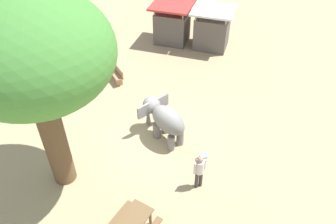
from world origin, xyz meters
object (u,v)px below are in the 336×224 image
market_stall_white (212,30)px  feed_bucket (203,157)px  shade_tree_main (28,54)px  picnic_table_near (132,224)px  person_handler (200,170)px  elephant (164,118)px  wooden_bench (116,73)px  market_stall_red (172,25)px

market_stall_white → feed_bucket: (1.68, -9.73, -0.98)m
shade_tree_main → picnic_table_near: (3.47, -1.48, -4.97)m
picnic_table_near → feed_bucket: picnic_table_near is taller
person_handler → shade_tree_main: size_ratio=0.22×
shade_tree_main → market_stall_white: (3.34, 12.23, -4.42)m
elephant → person_handler: bearing=165.8°
person_handler → elephant: bearing=1.3°
shade_tree_main → wooden_bench: bearing=97.0°
elephant → feed_bucket: 2.34m
picnic_table_near → market_stall_white: 13.72m
market_stall_white → elephant: bearing=-91.9°
elephant → market_stall_white: bearing=-59.3°
market_stall_red → picnic_table_near: bearing=-78.7°
wooden_bench → picnic_table_near: (4.31, -8.36, 0.12)m
elephant → feed_bucket: size_ratio=6.60×
shade_tree_main → feed_bucket: bearing=26.5°
person_handler → market_stall_red: (-4.39, 11.10, 0.19)m
feed_bucket → market_stall_white: bearing=99.8°
shade_tree_main → picnic_table_near: size_ratio=4.16×
picnic_table_near → feed_bucket: 4.29m
market_stall_red → wooden_bench: bearing=-106.4°
wooden_bench → market_stall_red: size_ratio=0.51×
elephant → market_stall_white: size_ratio=0.94×
picnic_table_near → person_handler: bearing=-18.7°
market_stall_red → person_handler: bearing=-68.4°
person_handler → shade_tree_main: bearing=60.5°
market_stall_white → feed_bucket: size_ratio=7.00×
person_handler → market_stall_white: size_ratio=0.64×
person_handler → wooden_bench: 8.30m
market_stall_red → market_stall_white: same height
wooden_bench → market_stall_white: 6.82m
feed_bucket → shade_tree_main: bearing=-153.5°
market_stall_red → feed_bucket: bearing=-66.3°
elephant → shade_tree_main: bearing=80.3°
picnic_table_near → elephant: bearing=18.8°
market_stall_red → feed_bucket: size_ratio=7.00×
wooden_bench → elephant: bearing=-177.6°
wooden_bench → person_handler: bearing=-179.3°
picnic_table_near → feed_bucket: (1.55, 3.98, -0.43)m
person_handler → feed_bucket: person_handler is taller
market_stall_red → feed_bucket: (4.28, -9.73, -0.98)m
shade_tree_main → market_stall_white: shade_tree_main is taller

